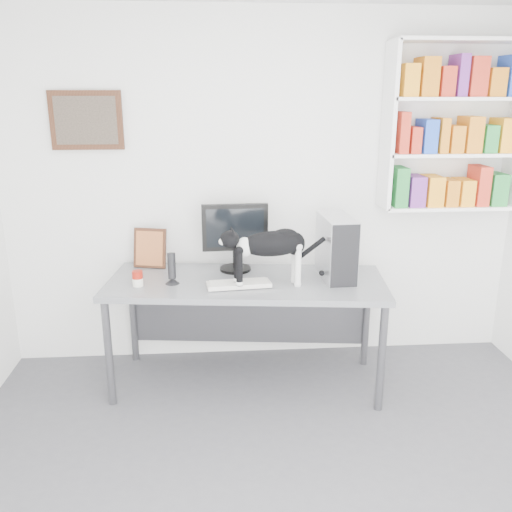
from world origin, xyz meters
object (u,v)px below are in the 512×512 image
bookshelf (454,127)px  keyboard (239,284)px  desk (246,333)px  pc_tower (336,247)px  cat (270,258)px  leaning_print (150,247)px  soup_can (138,278)px  monitor (235,237)px  speaker (172,268)px

bookshelf → keyboard: 1.99m
keyboard → desk: bearing=59.0°
pc_tower → cat: pc_tower is taller
leaning_print → soup_can: bearing=-82.0°
monitor → keyboard: bearing=-90.8°
speaker → cat: 0.69m
keyboard → leaning_print: (-0.65, 0.48, 0.14)m
desk → cat: bearing=-35.9°
desk → pc_tower: 0.90m
bookshelf → speaker: bookshelf is taller
desk → monitor: 0.71m
bookshelf → leaning_print: size_ratio=3.99×
desk → speaker: bearing=-169.6°
keyboard → leaning_print: leaning_print is taller
cat → keyboard: bearing=166.6°
keyboard → speaker: (-0.46, 0.09, 0.10)m
monitor → desk: bearing=-76.0°
desk → cat: (0.15, -0.14, 0.61)m
bookshelf → monitor: size_ratio=2.40×
desk → leaning_print: size_ratio=6.30×
leaning_print → cat: (0.86, -0.50, 0.05)m
desk → pc_tower: pc_tower is taller
monitor → cat: 0.44m
bookshelf → keyboard: size_ratio=2.85×
soup_can → cat: 0.92m
desk → soup_can: 0.88m
keyboard → speaker: 0.48m
leaning_print → cat: bearing=-16.2°
speaker → cat: bearing=-12.8°
bookshelf → cat: bearing=-160.2°
bookshelf → keyboard: bearing=-163.1°
keyboard → pc_tower: 0.74m
monitor → leaning_print: 0.66m
speaker → monitor: bearing=26.8°
pc_tower → speaker: (-1.16, -0.05, -0.11)m
speaker → leaning_print: bearing=112.1°
bookshelf → soup_can: bearing=-169.4°
monitor → speaker: bearing=-151.6°
bookshelf → soup_can: size_ratio=11.48×
pc_tower → soup_can: pc_tower is taller
leaning_print → keyboard: bearing=-22.8°
desk → bookshelf: bearing=19.7°
desk → soup_can: soup_can is taller
soup_can → cat: (0.91, -0.08, 0.15)m
bookshelf → speaker: (-2.09, -0.40, -0.92)m
bookshelf → cat: bookshelf is taller
monitor → soup_can: monitor is taller
desk → leaning_print: leaning_print is taller
desk → speaker: speaker is taller
bookshelf → speaker: bearing=-169.1°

